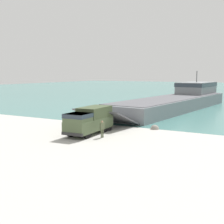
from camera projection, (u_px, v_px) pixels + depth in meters
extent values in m
plane|color=#B7B5AD|center=(91.00, 133.00, 35.29)|extent=(240.00, 240.00, 0.00)
cube|color=gray|center=(172.00, 104.00, 56.99)|extent=(11.10, 37.01, 2.23)
cube|color=#56565B|center=(172.00, 98.00, 56.84)|extent=(10.34, 35.51, 0.08)
cube|color=gray|center=(196.00, 88.00, 67.03)|extent=(6.49, 10.65, 2.51)
cube|color=#28333D|center=(196.00, 85.00, 66.93)|extent=(6.66, 10.76, 0.75)
cylinder|color=#3F3F42|center=(197.00, 77.00, 66.71)|extent=(0.16, 0.16, 2.40)
cube|color=#56565B|center=(106.00, 117.00, 39.88)|extent=(7.29, 5.91, 2.22)
cube|color=#475638|center=(89.00, 124.00, 34.76)|extent=(2.82, 7.10, 1.29)
cube|color=#475638|center=(78.00, 118.00, 32.59)|extent=(2.44, 2.49, 0.86)
cube|color=#28333D|center=(78.00, 116.00, 32.56)|extent=(2.51, 2.51, 0.43)
cube|color=#3C492E|center=(95.00, 112.00, 35.66)|extent=(2.59, 4.52, 1.22)
cube|color=#2D2D2D|center=(72.00, 134.00, 31.80)|extent=(2.53, 0.37, 0.32)
cylinder|color=black|center=(87.00, 132.00, 32.45)|extent=(0.47, 1.37, 1.35)
cylinder|color=black|center=(71.00, 130.00, 33.35)|extent=(0.47, 1.37, 1.35)
cylinder|color=black|center=(104.00, 126.00, 35.80)|extent=(0.47, 1.37, 1.35)
cylinder|color=black|center=(89.00, 125.00, 36.69)|extent=(0.47, 1.37, 1.35)
cylinder|color=black|center=(108.00, 125.00, 36.77)|extent=(0.47, 1.37, 1.35)
cylinder|color=black|center=(94.00, 124.00, 37.67)|extent=(0.47, 1.37, 1.35)
cylinder|color=#566042|center=(103.00, 133.00, 32.92)|extent=(0.14, 0.14, 0.89)
cylinder|color=#566042|center=(101.00, 134.00, 32.84)|extent=(0.14, 0.14, 0.89)
cube|color=#566042|center=(102.00, 126.00, 32.78)|extent=(0.44, 0.50, 0.70)
sphere|color=tan|center=(102.00, 122.00, 32.72)|extent=(0.24, 0.24, 0.24)
cylinder|color=#333338|center=(82.00, 122.00, 41.59)|extent=(0.30, 0.30, 0.46)
sphere|color=#333338|center=(82.00, 120.00, 41.55)|extent=(0.34, 0.34, 0.34)
sphere|color=#66605B|center=(155.00, 129.00, 37.73)|extent=(0.55, 0.55, 0.55)
sphere|color=gray|center=(155.00, 129.00, 37.81)|extent=(1.06, 1.06, 1.06)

